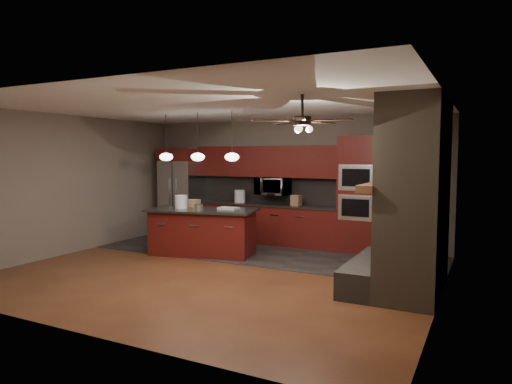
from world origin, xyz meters
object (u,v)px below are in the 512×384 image
Objects in this scene: kitchen_island at (203,232)px; counter_box at (296,200)px; oven_tower at (359,195)px; microwave at (273,186)px; paint_tray at (228,208)px; refrigerator at (182,192)px; paint_can at (198,207)px; white_bucket at (181,202)px; cardboard_box at (194,203)px; counter_bucket at (240,196)px.

counter_box is (1.36, 1.61, 0.55)m from kitchen_island.
oven_tower reaches higher than counter_box.
microwave is 1.93× the size of paint_tray.
refrigerator is at bearing -169.90° from counter_box.
paint_tray is at bearing 43.91° from paint_can.
white_bucket is at bearing -151.49° from oven_tower.
kitchen_island is at bearing -157.02° from paint_tray.
oven_tower is 3.42m from cardboard_box.
counter_box is (1.73, 1.38, 0.02)m from cardboard_box.
paint_tray is (0.93, 0.30, -0.11)m from white_bucket.
microwave is 2.06m from paint_can.
cardboard_box is at bearing 74.16° from white_bucket.
cardboard_box is (1.30, -1.35, -0.08)m from refrigerator.
paint_tray is at bearing -147.61° from oven_tower.
paint_can is at bearing -137.81° from paint_tray.
kitchen_island is 8.09× the size of counter_bucket.
oven_tower is 8.34× the size of counter_bucket.
kitchen_island is at bearing -148.86° from oven_tower.
paint_can is 0.60m from paint_tray.
microwave is 2.18m from white_bucket.
paint_tray is at bearing -113.05° from counter_box.
microwave reaches higher than cardboard_box.
cardboard_box is (-0.41, 0.43, 0.02)m from paint_can.
paint_tray is at bearing 17.89° from white_bucket.
counter_box is (1.32, 1.81, 0.03)m from paint_can.
white_bucket reaches higher than counter_box.
counter_bucket reaches higher than white_bucket.
oven_tower reaches higher than white_bucket.
kitchen_island is (-2.73, -1.65, -0.73)m from oven_tower.
cardboard_box is (-3.11, -1.43, -0.19)m from oven_tower.
oven_tower is 4.41m from refrigerator.
oven_tower is 1.03× the size of kitchen_island.
microwave reaches higher than counter_bucket.
paint_can is (-0.72, -1.91, -0.32)m from microwave.
counter_bucket is 1.43m from counter_box.
refrigerator is at bearing 126.11° from white_bucket.
paint_can is 0.62× the size of counter_bucket.
refrigerator is at bearing 145.90° from paint_tray.
kitchen_island is 0.75m from white_bucket.
refrigerator is (-2.43, -0.13, -0.23)m from microwave.
oven_tower is at bearing 28.51° from white_bucket.
refrigerator is 1.88m from cardboard_box.
oven_tower is 10.45× the size of counter_box.
refrigerator is 1.61m from counter_bucket.
cardboard_box is at bearing -102.07° from counter_bucket.
oven_tower reaches higher than counter_bucket.
counter_box is (0.89, 1.39, 0.07)m from paint_tray.
kitchen_island is at bearing 10.28° from white_bucket.
kitchen_island is (-0.76, -1.71, -0.83)m from microwave.
oven_tower is 9.03× the size of white_bucket.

